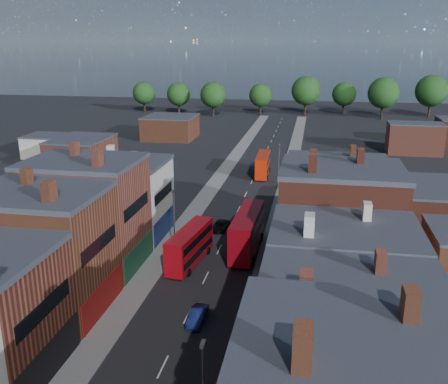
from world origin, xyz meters
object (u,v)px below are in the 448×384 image
at_px(bus_1, 247,231).
at_px(ped_3, 259,289).
at_px(car_1, 198,316).
at_px(car_3, 254,214).
at_px(bus_2, 263,164).
at_px(car_2, 220,226).
at_px(bus_0, 190,245).

xyz_separation_m(bus_1, ped_3, (2.79, -11.43, -1.73)).
xyz_separation_m(car_1, car_3, (1.56, 29.76, -0.08)).
xyz_separation_m(bus_1, car_3, (-0.73, 12.67, -2.14)).
xyz_separation_m(bus_2, car_2, (-2.70, -30.12, -1.69)).
xyz_separation_m(bus_0, car_2, (1.40, 11.40, -1.69)).
bearing_deg(bus_2, bus_1, -88.70).
relative_size(car_1, ped_3, 2.29).
distance_m(bus_1, car_1, 17.37).
relative_size(bus_0, car_1, 2.60).
bearing_deg(ped_3, car_3, -16.20).
relative_size(bus_2, car_1, 2.56).
bearing_deg(car_1, bus_0, 109.03).
bearing_deg(bus_1, car_3, 95.07).
relative_size(bus_1, car_1, 3.02).
distance_m(bus_0, bus_1, 7.76).
distance_m(bus_0, bus_2, 41.72).
distance_m(bus_2, car_1, 53.86).
relative_size(bus_1, car_2, 2.69).
height_order(car_2, ped_3, ped_3).
distance_m(bus_1, car_3, 12.87).
relative_size(bus_0, ped_3, 5.95).
distance_m(bus_2, car_2, 30.29).
bearing_deg(car_3, car_2, -117.48).
bearing_deg(ped_3, bus_2, -18.82).
bearing_deg(car_3, car_1, -87.18).
distance_m(bus_0, car_3, 18.34).
distance_m(car_1, car_2, 23.84).
bearing_deg(bus_1, bus_0, -140.12).
bearing_deg(ped_3, bus_0, 28.70).
relative_size(bus_0, car_3, 2.60).
xyz_separation_m(bus_0, bus_1, (6.10, 4.78, 0.41)).
distance_m(bus_1, car_2, 8.38).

